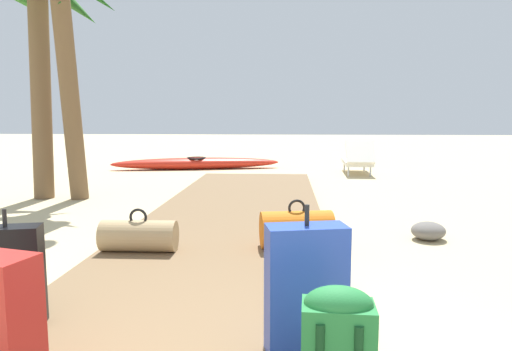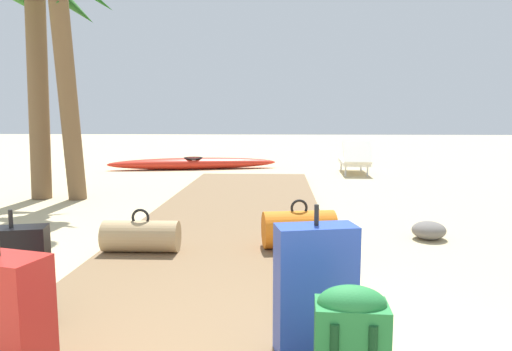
{
  "view_description": "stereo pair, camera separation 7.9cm",
  "coord_description": "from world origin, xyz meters",
  "views": [
    {
      "loc": [
        0.63,
        -1.01,
        1.3
      ],
      "look_at": [
        0.25,
        4.92,
        0.55
      ],
      "focal_mm": 32.67,
      "sensor_mm": 36.0,
      "label": 1
    },
    {
      "loc": [
        0.55,
        -1.02,
        1.3
      ],
      "look_at": [
        0.25,
        4.92,
        0.55
      ],
      "focal_mm": 32.67,
      "sensor_mm": 36.0,
      "label": 2
    }
  ],
  "objects": [
    {
      "name": "ground_plane",
      "position": [
        0.0,
        3.58,
        0.0
      ],
      "size": [
        60.0,
        60.0,
        0.0
      ],
      "primitive_type": "plane",
      "color": "#CCB789"
    },
    {
      "name": "boardwalk",
      "position": [
        0.0,
        4.48,
        0.04
      ],
      "size": [
        2.18,
        8.95,
        0.08
      ],
      "primitive_type": "cube",
      "color": "brown",
      "rests_on": "ground"
    },
    {
      "name": "backpack_green",
      "position": [
        0.85,
        0.81,
        0.36
      ],
      "size": [
        0.31,
        0.22,
        0.54
      ],
      "color": "#237538",
      "rests_on": "boardwalk"
    },
    {
      "name": "suitcase_black",
      "position": [
        -0.96,
        1.49,
        0.38
      ],
      "size": [
        0.4,
        0.25,
        0.7
      ],
      "color": "black",
      "rests_on": "boardwalk"
    },
    {
      "name": "duffel_bag_tan",
      "position": [
        -0.7,
        3.05,
        0.22
      ],
      "size": [
        0.69,
        0.29,
        0.4
      ],
      "color": "tan",
      "rests_on": "boardwalk"
    },
    {
      "name": "suitcase_blue",
      "position": [
        0.74,
        1.3,
        0.42
      ],
      "size": [
        0.44,
        0.27,
        0.78
      ],
      "color": "#2847B7",
      "rests_on": "boardwalk"
    },
    {
      "name": "duffel_bag_orange",
      "position": [
        0.74,
        3.27,
        0.25
      ],
      "size": [
        0.72,
        0.46,
        0.46
      ],
      "color": "orange",
      "rests_on": "boardwalk"
    },
    {
      "name": "suitcase_red",
      "position": [
        -0.62,
        0.81,
        0.4
      ],
      "size": [
        0.44,
        0.3,
        0.77
      ],
      "color": "red",
      "rests_on": "boardwalk"
    },
    {
      "name": "palm_tree_far_left",
      "position": [
        -3.21,
        6.21,
        2.84
      ],
      "size": [
        2.06,
        2.19,
        3.82
      ],
      "color": "brown",
      "rests_on": "ground"
    },
    {
      "name": "lounge_chair",
      "position": [
        2.27,
        9.7,
        0.33
      ],
      "size": [
        0.67,
        1.57,
        0.78
      ],
      "color": "white",
      "rests_on": "ground"
    },
    {
      "name": "kayak",
      "position": [
        -1.6,
        10.48,
        0.15
      ],
      "size": [
        4.22,
        1.46,
        0.3
      ],
      "color": "red",
      "rests_on": "ground"
    },
    {
      "name": "rock_right_near",
      "position": [
        2.16,
        3.94,
        0.09
      ],
      "size": [
        0.51,
        0.51,
        0.19
      ],
      "primitive_type": "ellipsoid",
      "rotation": [
        0.0,
        0.0,
        2.48
      ],
      "color": "slate",
      "rests_on": "ground"
    }
  ]
}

